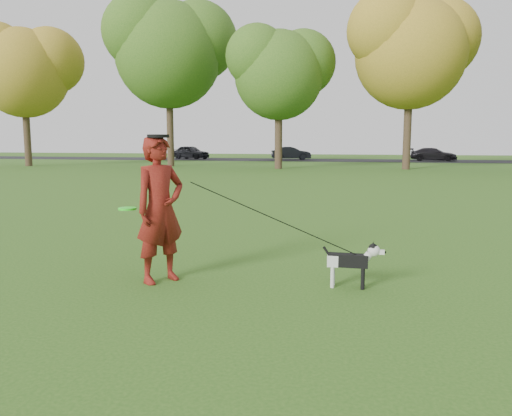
% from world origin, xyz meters
% --- Properties ---
extents(ground, '(120.00, 120.00, 0.00)m').
position_xyz_m(ground, '(0.00, 0.00, 0.00)').
color(ground, '#285116').
rests_on(ground, ground).
extents(road, '(120.00, 7.00, 0.02)m').
position_xyz_m(road, '(0.00, 40.00, 0.01)').
color(road, black).
rests_on(road, ground).
extents(man, '(0.76, 0.82, 1.88)m').
position_xyz_m(man, '(-0.98, -0.46, 0.94)').
color(man, '#5E0F0D').
rests_on(man, ground).
extents(dog, '(0.77, 0.15, 0.59)m').
position_xyz_m(dog, '(1.44, -0.22, 0.36)').
color(dog, black).
rests_on(dog, ground).
extents(car_left, '(4.13, 2.73, 1.31)m').
position_xyz_m(car_left, '(-15.23, 40.00, 0.67)').
color(car_left, black).
rests_on(car_left, road).
extents(car_mid, '(3.85, 2.20, 1.20)m').
position_xyz_m(car_mid, '(-5.35, 40.00, 0.62)').
color(car_mid, black).
rests_on(car_mid, road).
extents(car_right, '(4.12, 2.09, 1.15)m').
position_xyz_m(car_right, '(7.29, 40.00, 0.59)').
color(car_right, black).
rests_on(car_right, road).
extents(man_held_items, '(3.08, 0.40, 1.49)m').
position_xyz_m(man_held_items, '(0.49, -0.37, 0.85)').
color(man_held_items, '#27FD20').
rests_on(man_held_items, ground).
extents(tree_row, '(51.74, 8.86, 12.01)m').
position_xyz_m(tree_row, '(-1.43, 26.07, 7.41)').
color(tree_row, '#38281C').
rests_on(tree_row, ground).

